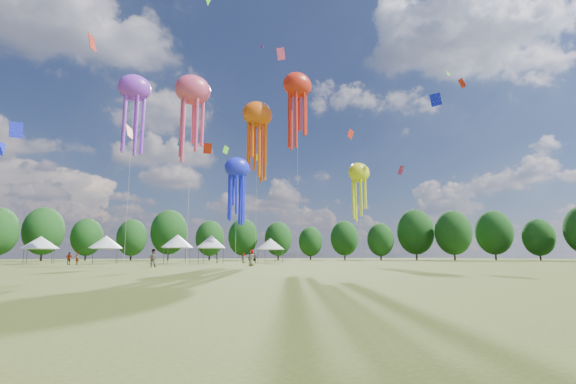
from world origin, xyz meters
name	(u,v)px	position (x,y,z in m)	size (l,w,h in m)	color
ground	(456,285)	(0.00, 0.00, 0.00)	(300.00, 300.00, 0.00)	#384416
spectator_near	(153,258)	(-7.93, 31.78, 0.94)	(0.91, 0.71, 1.87)	gray
spectators_far	(213,258)	(2.17, 45.19, 0.83)	(26.09, 23.11, 1.88)	gray
festival_tents	(162,242)	(-3.82, 53.39, 3.25)	(39.12, 11.56, 4.44)	#47474C
show_kites	(252,121)	(6.13, 40.67, 20.60)	(30.96, 21.66, 31.10)	#DD4169
small_kites	(203,55)	(-1.15, 41.88, 29.73)	(69.71, 62.34, 45.33)	#DD4169
treeline	(154,225)	(-3.87, 62.51, 6.54)	(201.57, 95.24, 13.43)	#38281C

